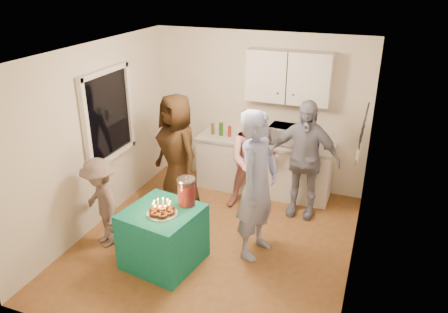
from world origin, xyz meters
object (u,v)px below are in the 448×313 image
(counter, at_px, (264,167))
(microwave, at_px, (287,135))
(man_birthday, at_px, (257,186))
(woman_back_left, at_px, (177,152))
(woman_back_right, at_px, (304,159))
(woman_back_center, at_px, (253,160))
(party_table, at_px, (163,237))
(punch_jar, at_px, (186,192))
(child_near_left, at_px, (101,203))

(counter, bearing_deg, microwave, 0.00)
(counter, relative_size, man_birthday, 1.11)
(woman_back_left, height_order, woman_back_right, woman_back_left)
(woman_back_center, xyz_separation_m, woman_back_right, (0.76, 0.06, 0.10))
(counter, bearing_deg, woman_back_right, -34.46)
(microwave, bearing_deg, woman_back_left, -144.05)
(counter, height_order, woman_back_left, woman_back_left)
(microwave, distance_m, woman_back_center, 0.73)
(microwave, bearing_deg, party_table, -110.01)
(punch_jar, distance_m, woman_back_center, 1.58)
(punch_jar, relative_size, woman_back_center, 0.21)
(child_near_left, bearing_deg, punch_jar, 42.15)
(microwave, bearing_deg, woman_back_right, -49.75)
(man_birthday, bearing_deg, counter, 24.24)
(party_table, xyz_separation_m, child_near_left, (-0.95, 0.08, 0.25))
(microwave, xyz_separation_m, woman_back_left, (-1.47, -0.94, -0.15))
(woman_back_left, relative_size, child_near_left, 1.44)
(punch_jar, height_order, woman_back_center, woman_back_center)
(woman_back_left, bearing_deg, party_table, -41.50)
(woman_back_right, bearing_deg, party_table, -126.00)
(woman_back_left, distance_m, child_near_left, 1.43)
(child_near_left, bearing_deg, counter, 88.58)
(counter, xyz_separation_m, man_birthday, (0.38, -1.71, 0.56))
(party_table, bearing_deg, child_near_left, 175.24)
(microwave, bearing_deg, woman_back_center, -120.79)
(man_birthday, bearing_deg, microwave, 12.50)
(punch_jar, xyz_separation_m, woman_back_center, (0.40, 1.52, -0.13))
(party_table, bearing_deg, counter, 74.46)
(woman_back_left, xyz_separation_m, woman_back_center, (1.08, 0.37, -0.11))
(microwave, relative_size, child_near_left, 0.42)
(party_table, xyz_separation_m, woman_back_left, (-0.46, 1.39, 0.53))
(punch_jar, bearing_deg, microwave, 69.52)
(counter, relative_size, woman_back_left, 1.21)
(microwave, relative_size, party_table, 0.63)
(microwave, bearing_deg, man_birthday, -85.86)
(child_near_left, bearing_deg, woman_back_left, 103.52)
(counter, xyz_separation_m, child_near_left, (-1.60, -2.26, 0.20))
(man_birthday, relative_size, child_near_left, 1.56)
(punch_jar, distance_m, child_near_left, 1.23)
(woman_back_center, xyz_separation_m, child_near_left, (-1.57, -1.69, -0.17))
(party_table, height_order, punch_jar, punch_jar)
(woman_back_right, bearing_deg, counter, 146.67)
(woman_back_left, bearing_deg, counter, 70.45)
(child_near_left, bearing_deg, microwave, 83.00)
(counter, height_order, microwave, microwave)
(counter, xyz_separation_m, woman_back_left, (-1.11, -0.94, 0.48))
(punch_jar, xyz_separation_m, woman_back_right, (1.16, 1.58, -0.02))
(woman_back_center, distance_m, child_near_left, 2.32)
(microwave, relative_size, woman_back_right, 0.29)
(microwave, distance_m, man_birthday, 1.71)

